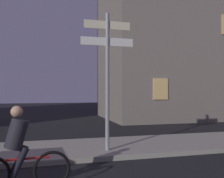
{
  "coord_description": "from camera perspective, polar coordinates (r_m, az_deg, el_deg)",
  "views": [
    {
      "loc": [
        -1.47,
        -2.21,
        1.88
      ],
      "look_at": [
        0.46,
        4.89,
        1.94
      ],
      "focal_mm": 41.76,
      "sensor_mm": 36.0,
      "label": 1
    }
  ],
  "objects": [
    {
      "name": "cyclist",
      "position": [
        5.29,
        -19.62,
        -12.85
      ],
      "size": [
        1.82,
        0.37,
        1.61
      ],
      "color": "black",
      "rests_on": "ground_plane"
    },
    {
      "name": "sidewalk_kerb",
      "position": [
        8.46,
        -4.95,
        -12.83
      ],
      "size": [
        40.0,
        2.77,
        0.14
      ],
      "primitive_type": "cube",
      "color": "gray",
      "rests_on": "ground_plane"
    },
    {
      "name": "signpost",
      "position": [
        7.71,
        -1.03,
        4.45
      ],
      "size": [
        1.59,
        0.12,
        4.05
      ],
      "color": "gray",
      "rests_on": "sidewalk_kerb"
    }
  ]
}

